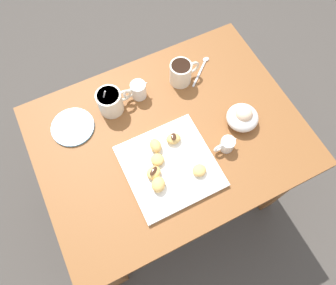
# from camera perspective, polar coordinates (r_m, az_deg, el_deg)

# --- Properties ---
(ground_plane) EXTENTS (8.00, 8.00, 0.00)m
(ground_plane) POSITION_cam_1_polar(r_m,az_deg,el_deg) (1.84, 0.14, -8.07)
(ground_plane) COLOR #423D38
(dining_table) EXTENTS (1.00, 0.75, 0.70)m
(dining_table) POSITION_cam_1_polar(r_m,az_deg,el_deg) (1.30, 0.19, -1.10)
(dining_table) COLOR brown
(dining_table) RESTS_ON ground_plane
(pastry_plate_square) EXTENTS (0.31, 0.31, 0.02)m
(pastry_plate_square) POSITION_cam_1_polar(r_m,az_deg,el_deg) (1.13, 0.32, -4.34)
(pastry_plate_square) COLOR white
(pastry_plate_square) RESTS_ON dining_table
(coffee_mug_cream_left) EXTENTS (0.14, 0.09, 0.15)m
(coffee_mug_cream_left) POSITION_cam_1_polar(r_m,az_deg,el_deg) (1.21, -10.43, 7.38)
(coffee_mug_cream_left) COLOR silver
(coffee_mug_cream_left) RESTS_ON dining_table
(coffee_mug_cream_right) EXTENTS (0.13, 0.09, 0.10)m
(coffee_mug_cream_right) POSITION_cam_1_polar(r_m,az_deg,el_deg) (1.27, 2.41, 12.62)
(coffee_mug_cream_right) COLOR silver
(coffee_mug_cream_right) RESTS_ON dining_table
(cream_pitcher_white) EXTENTS (0.10, 0.06, 0.07)m
(cream_pitcher_white) POSITION_cam_1_polar(r_m,az_deg,el_deg) (1.24, -5.48, 9.51)
(cream_pitcher_white) COLOR white
(cream_pitcher_white) RESTS_ON dining_table
(ice_cream_bowl) EXTENTS (0.12, 0.12, 0.09)m
(ice_cream_bowl) POSITION_cam_1_polar(r_m,az_deg,el_deg) (1.21, 13.41, 4.54)
(ice_cream_bowl) COLOR white
(ice_cream_bowl) RESTS_ON dining_table
(chocolate_sauce_pitcher) EXTENTS (0.09, 0.05, 0.06)m
(chocolate_sauce_pitcher) POSITION_cam_1_polar(r_m,az_deg,el_deg) (1.15, 10.68, -0.30)
(chocolate_sauce_pitcher) COLOR white
(chocolate_sauce_pitcher) RESTS_ON dining_table
(saucer_sky_left) EXTENTS (0.16, 0.16, 0.01)m
(saucer_sky_left) POSITION_cam_1_polar(r_m,az_deg,el_deg) (1.24, -16.92, 2.71)
(saucer_sky_left) COLOR #66A8DB
(saucer_sky_left) RESTS_ON dining_table
(loose_spoon_near_saucer) EXTENTS (0.13, 0.11, 0.01)m
(loose_spoon_near_saucer) POSITION_cam_1_polar(r_m,az_deg,el_deg) (1.35, 6.19, 13.35)
(loose_spoon_near_saucer) COLOR silver
(loose_spoon_near_saucer) RESTS_ON dining_table
(beignet_0) EXTENTS (0.07, 0.07, 0.04)m
(beignet_0) POSITION_cam_1_polar(r_m,az_deg,el_deg) (1.08, -1.76, -7.63)
(beignet_0) COLOR #E5B260
(beignet_0) RESTS_ON pastry_plate_square
(beignet_1) EXTENTS (0.06, 0.05, 0.03)m
(beignet_1) POSITION_cam_1_polar(r_m,az_deg,el_deg) (1.14, 1.12, 0.75)
(beignet_1) COLOR #E5B260
(beignet_1) RESTS_ON pastry_plate_square
(chocolate_drizzle_1) EXTENTS (0.03, 0.03, 0.00)m
(chocolate_drizzle_1) POSITION_cam_1_polar(r_m,az_deg,el_deg) (1.13, 1.14, 1.12)
(chocolate_drizzle_1) COLOR #381E11
(chocolate_drizzle_1) RESTS_ON beignet_1
(beignet_2) EXTENTS (0.05, 0.05, 0.03)m
(beignet_2) POSITION_cam_1_polar(r_m,az_deg,el_deg) (1.10, 5.72, -5.06)
(beignet_2) COLOR #E5B260
(beignet_2) RESTS_ON pastry_plate_square
(beignet_3) EXTENTS (0.07, 0.06, 0.03)m
(beignet_3) POSITION_cam_1_polar(r_m,az_deg,el_deg) (1.09, -2.62, -5.51)
(beignet_3) COLOR #E5B260
(beignet_3) RESTS_ON pastry_plate_square
(chocolate_drizzle_3) EXTENTS (0.04, 0.03, 0.00)m
(chocolate_drizzle_3) POSITION_cam_1_polar(r_m,az_deg,el_deg) (1.07, -2.66, -5.20)
(chocolate_drizzle_3) COLOR #381E11
(chocolate_drizzle_3) RESTS_ON beignet_3
(beignet_4) EXTENTS (0.04, 0.06, 0.04)m
(beignet_4) POSITION_cam_1_polar(r_m,az_deg,el_deg) (1.13, -2.27, -0.56)
(beignet_4) COLOR #E5B260
(beignet_4) RESTS_ON pastry_plate_square
(beignet_5) EXTENTS (0.06, 0.07, 0.03)m
(beignet_5) POSITION_cam_1_polar(r_m,az_deg,el_deg) (1.11, -1.91, -3.14)
(beignet_5) COLOR #E5B260
(beignet_5) RESTS_ON pastry_plate_square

